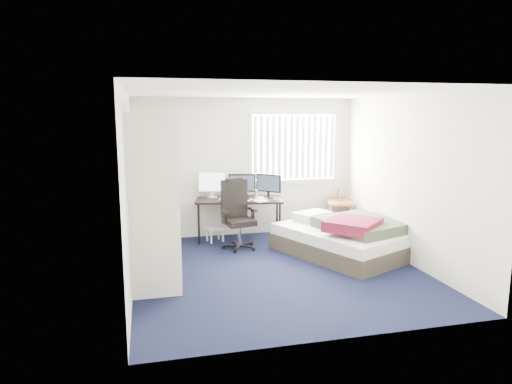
{
  "coord_description": "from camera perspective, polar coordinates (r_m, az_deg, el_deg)",
  "views": [
    {
      "loc": [
        -1.78,
        -6.01,
        2.21
      ],
      "look_at": [
        -0.22,
        0.4,
        1.08
      ],
      "focal_mm": 32.0,
      "sensor_mm": 36.0,
      "label": 1
    }
  ],
  "objects": [
    {
      "name": "ground",
      "position": [
        6.64,
        2.7,
        -9.73
      ],
      "size": [
        4.2,
        4.2,
        0.0
      ],
      "primitive_type": "plane",
      "color": "black",
      "rests_on": "ground"
    },
    {
      "name": "room_shell",
      "position": [
        6.3,
        2.81,
        3.32
      ],
      "size": [
        4.2,
        4.2,
        4.2
      ],
      "color": "silver",
      "rests_on": "ground"
    },
    {
      "name": "window_assembly",
      "position": [
        8.5,
        4.74,
        5.56
      ],
      "size": [
        1.72,
        0.09,
        1.32
      ],
      "color": "white",
      "rests_on": "ground"
    },
    {
      "name": "closet",
      "position": [
        6.33,
        -12.58,
        1.69
      ],
      "size": [
        0.64,
        1.84,
        2.22
      ],
      "color": "beige",
      "rests_on": "ground"
    },
    {
      "name": "desk",
      "position": [
        8.05,
        -2.08,
        -0.58
      ],
      "size": [
        1.62,
        0.99,
        1.2
      ],
      "color": "black",
      "rests_on": "ground"
    },
    {
      "name": "office_chair",
      "position": [
        7.61,
        -2.33,
        -3.7
      ],
      "size": [
        0.65,
        0.65,
        1.16
      ],
      "color": "black",
      "rests_on": "ground"
    },
    {
      "name": "footstool",
      "position": [
        8.06,
        -5.16,
        -4.82
      ],
      "size": [
        0.37,
        0.33,
        0.25
      ],
      "color": "white",
      "rests_on": "ground"
    },
    {
      "name": "nightstand",
      "position": [
        8.77,
        10.32,
        -1.38
      ],
      "size": [
        0.71,
        0.99,
        0.8
      ],
      "color": "brown",
      "rests_on": "ground"
    },
    {
      "name": "bed",
      "position": [
        7.44,
        11.17,
        -5.54
      ],
      "size": [
        2.15,
        2.39,
        0.65
      ],
      "color": "#383228",
      "rests_on": "ground"
    },
    {
      "name": "pine_box",
      "position": [
        6.37,
        -11.93,
        -9.44
      ],
      "size": [
        0.39,
        0.3,
        0.29
      ],
      "primitive_type": "cube",
      "rotation": [
        0.0,
        0.0,
        0.05
      ],
      "color": "#A57C52",
      "rests_on": "ground"
    }
  ]
}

